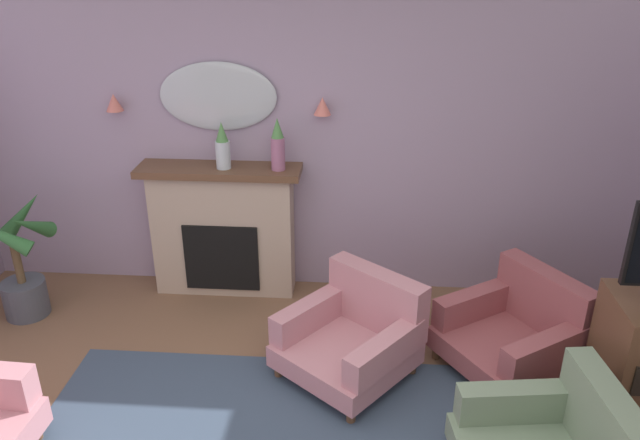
# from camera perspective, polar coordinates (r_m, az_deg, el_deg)

# --- Properties ---
(wall_back) EXTENTS (6.85, 0.10, 2.66)m
(wall_back) POSITION_cam_1_polar(r_m,az_deg,el_deg) (5.22, -0.83, 7.27)
(wall_back) COLOR #9E8CA8
(wall_back) RESTS_ON ground
(fireplace) EXTENTS (1.36, 0.36, 1.16)m
(fireplace) POSITION_cam_1_polar(r_m,az_deg,el_deg) (5.40, -8.90, -1.04)
(fireplace) COLOR tan
(fireplace) RESTS_ON ground
(mantel_vase_left) EXTENTS (0.12, 0.12, 0.39)m
(mantel_vase_left) POSITION_cam_1_polar(r_m,az_deg,el_deg) (5.09, -8.97, 6.64)
(mantel_vase_left) COLOR silver
(mantel_vase_left) RESTS_ON fireplace
(mantel_vase_right) EXTENTS (0.11, 0.11, 0.43)m
(mantel_vase_right) POSITION_cam_1_polar(r_m,az_deg,el_deg) (5.00, -3.91, 6.86)
(mantel_vase_right) COLOR #9E6084
(mantel_vase_right) RESTS_ON fireplace
(wall_mirror) EXTENTS (0.96, 0.06, 0.56)m
(wall_mirror) POSITION_cam_1_polar(r_m,az_deg,el_deg) (5.16, -9.38, 11.16)
(wall_mirror) COLOR #B2BCC6
(wall_sconce_left) EXTENTS (0.14, 0.14, 0.14)m
(wall_sconce_left) POSITION_cam_1_polar(r_m,az_deg,el_deg) (5.38, -18.45, 10.25)
(wall_sconce_left) COLOR #D17066
(wall_sconce_right) EXTENTS (0.14, 0.14, 0.14)m
(wall_sconce_right) POSITION_cam_1_polar(r_m,az_deg,el_deg) (5.00, 0.22, 10.46)
(wall_sconce_right) COLOR #D17066
(armchair_near_fireplace) EXTENTS (1.14, 1.14, 0.71)m
(armchair_near_fireplace) POSITION_cam_1_polar(r_m,az_deg,el_deg) (4.48, 3.23, -10.43)
(armchair_near_fireplace) COLOR #B77A84
(armchair_near_fireplace) RESTS_ON ground
(armchair_by_coffee_table) EXTENTS (1.13, 1.12, 0.71)m
(armchair_by_coffee_table) POSITION_cam_1_polar(r_m,az_deg,el_deg) (4.74, 17.68, -9.60)
(armchair_by_coffee_table) COLOR #934C51
(armchair_by_coffee_table) RESTS_ON ground
(potted_plant_corner_palm) EXTENTS (0.59, 0.57, 1.06)m
(potted_plant_corner_palm) POSITION_cam_1_polar(r_m,az_deg,el_deg) (5.57, -26.06, -3.67)
(potted_plant_corner_palm) COLOR #474C56
(potted_plant_corner_palm) RESTS_ON ground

